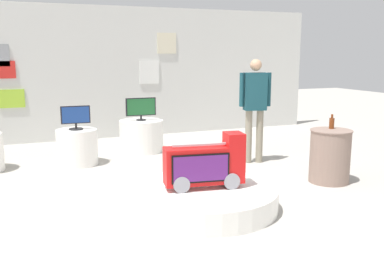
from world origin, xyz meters
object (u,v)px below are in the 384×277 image
(display_pedestal_center_rear, at_px, (77,147))
(bottle_on_side_table, at_px, (332,123))
(main_display_pedestal, at_px, (204,198))
(side_table_round, at_px, (330,156))
(display_pedestal_right_rear, at_px, (141,136))
(tv_on_center_rear, at_px, (76,117))
(tv_on_right_rear, at_px, (141,108))
(novelty_firetruck_tv, at_px, (206,166))
(shopper_browsing_near_truck, at_px, (255,102))

(display_pedestal_center_rear, height_order, bottle_on_side_table, bottle_on_side_table)
(main_display_pedestal, height_order, side_table_round, side_table_round)
(main_display_pedestal, xyz_separation_m, bottle_on_side_table, (2.29, 0.46, 0.75))
(display_pedestal_right_rear, bearing_deg, tv_on_center_rear, -155.34)
(tv_on_right_rear, bearing_deg, bottle_on_side_table, -54.87)
(novelty_firetruck_tv, distance_m, bottle_on_side_table, 2.34)
(main_display_pedestal, relative_size, display_pedestal_right_rear, 2.14)
(display_pedestal_right_rear, xyz_separation_m, tv_on_right_rear, (0.00, -0.00, 0.56))
(side_table_round, xyz_separation_m, bottle_on_side_table, (0.07, 0.09, 0.48))
(bottle_on_side_table, bearing_deg, tv_on_center_rear, 145.00)
(main_display_pedestal, relative_size, bottle_on_side_table, 8.45)
(display_pedestal_center_rear, relative_size, tv_on_center_rear, 1.42)
(display_pedestal_right_rear, relative_size, shopper_browsing_near_truck, 0.47)
(display_pedestal_center_rear, bearing_deg, tv_on_center_rear, -87.41)
(bottle_on_side_table, xyz_separation_m, shopper_browsing_near_truck, (-0.52, 1.40, 0.18))
(display_pedestal_center_rear, distance_m, tv_on_center_rear, 0.53)
(novelty_firetruck_tv, relative_size, display_pedestal_center_rear, 1.44)
(side_table_round, bearing_deg, main_display_pedestal, -170.67)
(display_pedestal_right_rear, relative_size, tv_on_right_rear, 1.44)
(tv_on_center_rear, bearing_deg, display_pedestal_right_rear, 24.66)
(tv_on_right_rear, xyz_separation_m, bottle_on_side_table, (2.12, -3.01, 0.02))
(tv_on_right_rear, relative_size, side_table_round, 0.75)
(display_pedestal_right_rear, bearing_deg, shopper_browsing_near_truck, -45.22)
(tv_on_center_rear, bearing_deg, novelty_firetruck_tv, -67.85)
(display_pedestal_right_rear, distance_m, side_table_round, 3.72)
(main_display_pedestal, distance_m, novelty_firetruck_tv, 0.41)
(novelty_firetruck_tv, height_order, tv_on_center_rear, tv_on_center_rear)
(main_display_pedestal, relative_size, novelty_firetruck_tv, 1.81)
(display_pedestal_right_rear, xyz_separation_m, side_table_round, (2.04, -3.10, 0.10))
(main_display_pedestal, relative_size, side_table_round, 2.30)
(display_pedestal_center_rear, bearing_deg, bottle_on_side_table, -35.05)
(display_pedestal_right_rear, bearing_deg, side_table_round, -56.64)
(main_display_pedestal, height_order, tv_on_right_rear, tv_on_right_rear)
(novelty_firetruck_tv, distance_m, display_pedestal_center_rear, 3.11)
(novelty_firetruck_tv, xyz_separation_m, display_pedestal_right_rear, (0.15, 3.48, -0.24))
(bottle_on_side_table, relative_size, shopper_browsing_near_truck, 0.12)
(side_table_round, distance_m, shopper_browsing_near_truck, 1.69)
(display_pedestal_right_rear, distance_m, tv_on_right_rear, 0.56)
(bottle_on_side_table, bearing_deg, tv_on_right_rear, 125.13)
(novelty_firetruck_tv, distance_m, display_pedestal_right_rear, 3.49)
(tv_on_right_rear, height_order, side_table_round, tv_on_right_rear)
(bottle_on_side_table, bearing_deg, display_pedestal_center_rear, 144.95)
(shopper_browsing_near_truck, bearing_deg, display_pedestal_right_rear, 134.78)
(display_pedestal_center_rear, bearing_deg, main_display_pedestal, -68.11)
(main_display_pedestal, height_order, bottle_on_side_table, bottle_on_side_table)
(display_pedestal_right_rear, bearing_deg, tv_on_right_rear, -88.29)
(novelty_firetruck_tv, height_order, bottle_on_side_table, bottle_on_side_table)
(novelty_firetruck_tv, distance_m, shopper_browsing_near_truck, 2.61)
(shopper_browsing_near_truck, bearing_deg, tv_on_center_rear, 160.97)
(display_pedestal_right_rear, bearing_deg, main_display_pedestal, -92.77)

